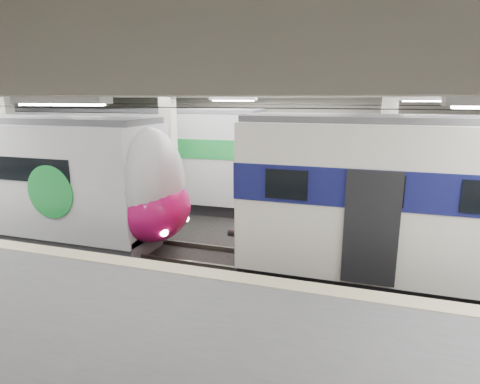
% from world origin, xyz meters
% --- Properties ---
extents(station_hall, '(36.00, 24.00, 5.75)m').
position_xyz_m(station_hall, '(0.00, -1.74, 3.24)').
color(station_hall, black).
rests_on(station_hall, ground).
extents(modern_emu, '(13.45, 2.78, 4.36)m').
position_xyz_m(modern_emu, '(-7.06, -0.00, 2.14)').
color(modern_emu, silver).
rests_on(modern_emu, ground).
extents(far_train, '(14.14, 3.11, 4.50)m').
position_xyz_m(far_train, '(-7.03, 5.50, 2.32)').
color(far_train, silver).
rests_on(far_train, ground).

